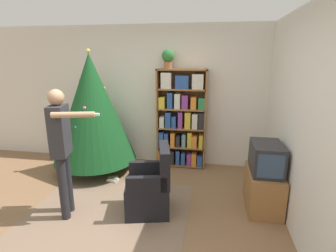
# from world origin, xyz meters

# --- Properties ---
(ground_plane) EXTENTS (14.00, 14.00, 0.00)m
(ground_plane) POSITION_xyz_m (0.00, 0.00, 0.00)
(ground_plane) COLOR #846042
(wall_back) EXTENTS (8.00, 0.10, 2.60)m
(wall_back) POSITION_xyz_m (0.00, 2.21, 1.30)
(wall_back) COLOR silver
(wall_back) RESTS_ON ground_plane
(wall_right) EXTENTS (0.10, 8.00, 2.60)m
(wall_right) POSITION_xyz_m (2.02, 0.00, 1.30)
(wall_right) COLOR silver
(wall_right) RESTS_ON ground_plane
(area_rug) EXTENTS (2.12, 1.87, 0.01)m
(area_rug) POSITION_xyz_m (-0.32, 0.26, 0.00)
(area_rug) COLOR #7F6651
(area_rug) RESTS_ON ground_plane
(bookshelf) EXTENTS (0.90, 0.27, 1.82)m
(bookshelf) POSITION_xyz_m (0.45, 2.00, 0.90)
(bookshelf) COLOR brown
(bookshelf) RESTS_ON ground_plane
(tv_stand) EXTENTS (0.44, 0.73, 0.54)m
(tv_stand) POSITION_xyz_m (1.73, 0.75, 0.27)
(tv_stand) COLOR #996638
(tv_stand) RESTS_ON ground_plane
(television) EXTENTS (0.39, 0.58, 0.40)m
(television) POSITION_xyz_m (1.73, 0.75, 0.73)
(television) COLOR #28282D
(television) RESTS_ON tv_stand
(game_remote) EXTENTS (0.04, 0.12, 0.02)m
(game_remote) POSITION_xyz_m (1.60, 0.53, 0.55)
(game_remote) COLOR white
(game_remote) RESTS_ON tv_stand
(christmas_tree) EXTENTS (1.45, 1.45, 2.16)m
(christmas_tree) POSITION_xyz_m (-1.06, 1.52, 1.15)
(christmas_tree) COLOR #4C3323
(christmas_tree) RESTS_ON ground_plane
(armchair) EXTENTS (0.68, 0.67, 0.92)m
(armchair) POSITION_xyz_m (0.23, 0.40, 0.32)
(armchair) COLOR black
(armchair) RESTS_ON ground_plane
(standing_person) EXTENTS (0.70, 0.46, 1.66)m
(standing_person) POSITION_xyz_m (-0.82, 0.14, 0.99)
(standing_person) COLOR #232328
(standing_person) RESTS_ON ground_plane
(potted_plant) EXTENTS (0.22, 0.22, 0.33)m
(potted_plant) POSITION_xyz_m (0.19, 2.00, 2.02)
(potted_plant) COLOR #935B38
(potted_plant) RESTS_ON bookshelf
(book_pile_near_tree) EXTENTS (0.19, 0.17, 0.07)m
(book_pile_near_tree) POSITION_xyz_m (-0.60, 1.14, 0.03)
(book_pile_near_tree) COLOR beige
(book_pile_near_tree) RESTS_ON ground_plane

